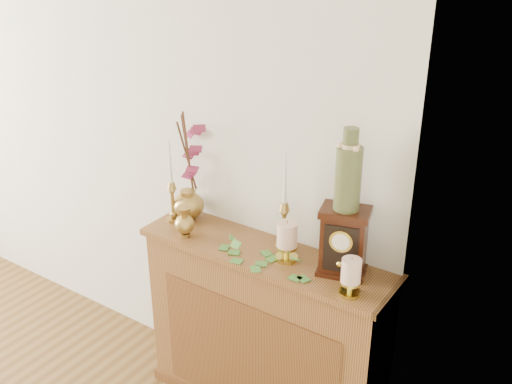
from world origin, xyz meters
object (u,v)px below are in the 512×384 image
Objects in this scene: candlestick_left at (172,195)px; ceramic_vase at (348,174)px; ginger_jar at (193,168)px; candlestick_center at (284,218)px; bud_vase at (184,222)px; mantel_clock at (343,242)px.

candlestick_left is 0.97m from ceramic_vase.
ginger_jar is 0.88m from ceramic_vase.
candlestick_center is 3.06× the size of bud_vase.
candlestick_left is 1.41× the size of mantel_clock.
ceramic_vase is (-0.00, 0.00, 0.31)m from mantel_clock.
candlestick_center is at bearing 21.21° from bud_vase.
candlestick_left is 2.81× the size of bud_vase.
ginger_jar is at bearing 177.58° from candlestick_center.
mantel_clock is (0.91, 0.04, 0.01)m from candlestick_left.
mantel_clock is (0.76, 0.13, 0.07)m from bud_vase.
ceramic_vase reaches higher than bud_vase.
candlestick_center is at bearing 7.66° from candlestick_left.
ginger_jar reaches higher than mantel_clock.
ceramic_vase is at bearing 90.00° from mantel_clock.
mantel_clock is at bearing -74.73° from ceramic_vase.
candlestick_center is (0.59, 0.08, 0.01)m from candlestick_left.
ceramic_vase reaches higher than candlestick_left.
mantel_clock is 0.31m from ceramic_vase.
ginger_jar reaches higher than bud_vase.
candlestick_center is 0.81× the size of ginger_jar.
ginger_jar reaches higher than candlestick_left.
candlestick_center is 0.48m from bud_vase.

